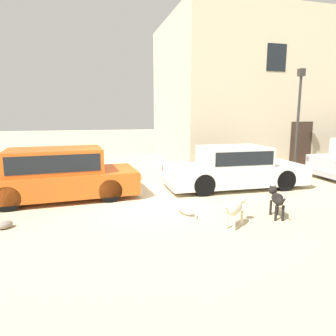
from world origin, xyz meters
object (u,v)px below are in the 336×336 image
at_px(street_lamp, 299,109).
at_px(parked_sedan_second, 234,167).
at_px(stray_dog_tan, 277,198).
at_px(stray_dog_spotted, 236,208).
at_px(parked_sedan_nearest, 59,173).
at_px(stray_cat, 187,212).

bearing_deg(street_lamp, parked_sedan_second, -158.61).
bearing_deg(stray_dog_tan, street_lamp, -23.36).
xyz_separation_m(stray_dog_spotted, stray_dog_tan, (1.23, 0.31, 0.05)).
bearing_deg(stray_dog_tan, parked_sedan_nearest, 77.33).
xyz_separation_m(parked_sedan_second, stray_dog_spotted, (-1.64, -3.31, -0.27)).
relative_size(parked_sedan_nearest, stray_cat, 7.73).
distance_m(parked_sedan_second, stray_dog_tan, 3.03).
bearing_deg(parked_sedan_second, stray_cat, -134.89).
height_order(stray_dog_spotted, street_lamp, street_lamp).
bearing_deg(stray_cat, street_lamp, -93.18).
bearing_deg(street_lamp, stray_cat, -147.80).
distance_m(parked_sedan_nearest, street_lamp, 9.19).
height_order(stray_dog_tan, stray_cat, stray_dog_tan).
relative_size(parked_sedan_nearest, stray_dog_spotted, 5.40).
distance_m(stray_dog_spotted, stray_dog_tan, 1.27).
distance_m(stray_dog_spotted, stray_cat, 1.30).
relative_size(parked_sedan_second, street_lamp, 1.15).
bearing_deg(parked_sedan_second, stray_dog_tan, -96.49).
xyz_separation_m(stray_cat, street_lamp, (5.81, 3.66, 2.54)).
bearing_deg(parked_sedan_second, street_lamp, 22.72).
bearing_deg(street_lamp, stray_dog_spotted, -137.23).
bearing_deg(stray_cat, parked_sedan_second, -81.60).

